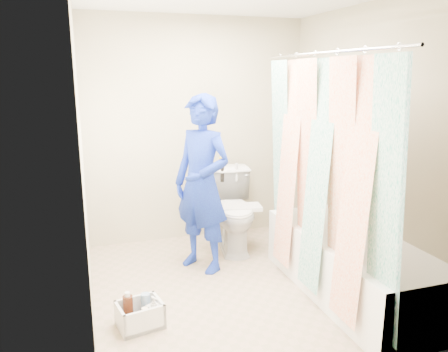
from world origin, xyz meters
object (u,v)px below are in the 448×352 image
object	(u,v)px
plumber	(202,184)
cleaning_caddy	(141,315)
bathtub	(350,264)
toilet	(234,210)

from	to	relation	value
plumber	cleaning_caddy	xyz separation A→B (m)	(-0.69, -0.83, -0.73)
plumber	cleaning_caddy	distance (m)	1.31
bathtub	plumber	distance (m)	1.46
bathtub	plumber	world-z (taller)	plumber
toilet	plumber	distance (m)	0.70
bathtub	cleaning_caddy	size ratio (longest dim) A/B	4.92
plumber	cleaning_caddy	world-z (taller)	plumber
toilet	cleaning_caddy	bearing A→B (deg)	-123.93
plumber	cleaning_caddy	bearing A→B (deg)	-75.63
toilet	cleaning_caddy	xyz separation A→B (m)	(-1.13, -1.20, -0.32)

